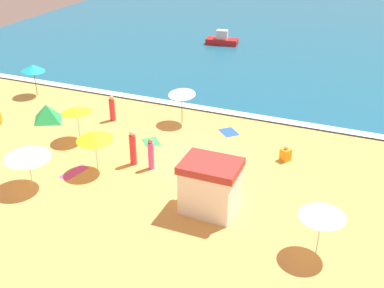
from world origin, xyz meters
name	(u,v)px	position (x,y,z in m)	size (l,w,h in m)	color
ground_plane	(199,159)	(0.00, 0.00, 0.00)	(60.00, 60.00, 0.00)	#E0A856
ocean_water	(299,34)	(0.00, 28.00, 0.05)	(60.00, 44.00, 0.10)	#196084
wave_breaker_foam	(235,113)	(0.00, 6.30, 0.10)	(57.00, 0.70, 0.01)	white
lifeguard_cabana	(210,186)	(2.15, -4.06, 1.24)	(2.52, 1.96, 2.43)	white
beach_umbrella_0	(77,110)	(-7.20, -0.45, 1.87)	(2.41, 2.40, 2.11)	silver
beach_umbrella_1	(322,212)	(7.04, -5.18, 1.94)	(2.54, 2.54, 2.16)	silver
beach_umbrella_2	(33,68)	(-13.98, 4.24, 1.99)	(1.64, 1.61, 2.27)	#4C3823
beach_umbrella_4	(94,136)	(-4.37, -3.01, 1.94)	(1.95, 1.96, 2.17)	silver
beach_umbrella_5	(27,153)	(-6.46, -5.52, 1.84)	(3.02, 3.02, 2.14)	silver
beach_umbrella_6	(182,92)	(-2.66, 3.93, 2.00)	(1.72, 1.74, 2.26)	#4C3823
beach_tent	(47,112)	(-10.56, 0.99, 0.54)	(2.09, 1.91, 1.09)	green
beachgoer_1	(112,109)	(-6.81, 2.58, 0.78)	(0.49, 0.49, 1.65)	red
beachgoer_2	(151,154)	(-1.90, -1.80, 0.82)	(0.39, 0.39, 1.70)	#D84CA5
beachgoer_3	(133,148)	(-2.97, -1.75, 0.93)	(0.47, 0.47, 1.94)	red
beachgoer_7	(286,154)	(4.30, 1.67, 0.35)	(0.64, 0.64, 0.84)	orange
beach_towel_0	(74,172)	(-5.36, -3.67, 0.01)	(0.97, 1.66, 0.01)	#D84CA5
beach_towel_1	(229,132)	(0.47, 3.71, 0.01)	(1.45, 1.45, 0.01)	blue
beach_towel_2	(151,142)	(-3.23, 0.79, 0.01)	(1.44, 1.45, 0.01)	green
small_boat_0	(222,40)	(-6.01, 21.18, 0.52)	(3.08, 1.59, 1.33)	red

